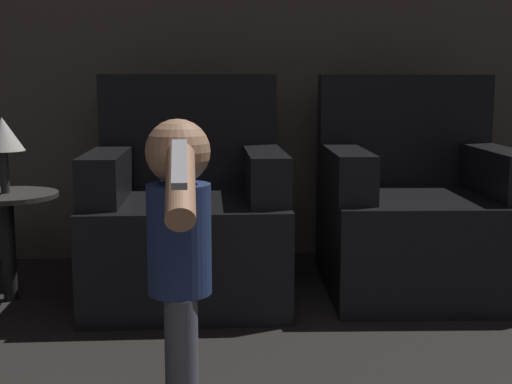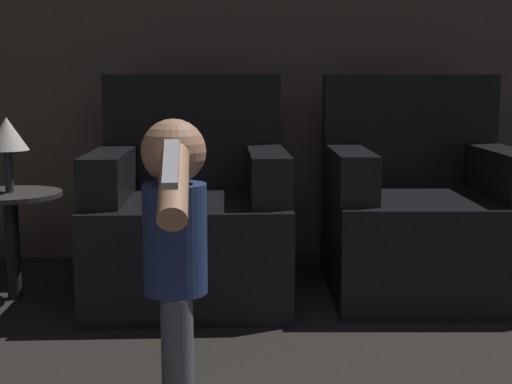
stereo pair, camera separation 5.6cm
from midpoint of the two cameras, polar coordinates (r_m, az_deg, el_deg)
The scene contains 6 objects.
wall_back at distance 3.85m, azimuth 0.73°, elevation 14.24°, with size 8.40×0.05×2.60m.
armchair_left at distance 3.17m, azimuth -4.73°, elevation -2.15°, with size 0.85×0.92×0.97m.
armchair_right at distance 3.33m, azimuth 13.47°, elevation -1.86°, with size 0.89×0.95×0.97m.
person_toddler at distance 2.03m, azimuth -5.72°, elevation -3.77°, with size 0.18×0.57×0.83m.
side_table at distance 3.21m, azimuth -18.56°, elevation -1.44°, with size 0.43×0.43×0.47m.
lamp at distance 3.17m, azimuth -18.83°, elevation 4.30°, with size 0.18×0.18×0.32m.
Camera 2 is at (-0.29, 0.68, 0.92)m, focal length 50.00 mm.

